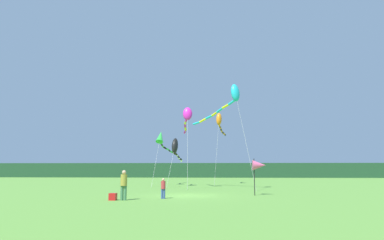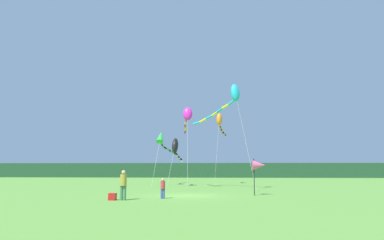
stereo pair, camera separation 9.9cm
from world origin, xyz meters
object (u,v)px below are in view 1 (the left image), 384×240
Objects in this scene: cooler_box at (113,197)px; kite_green at (162,139)px; person_adult at (124,183)px; banner_flag_pole at (259,165)px; kite_black at (175,147)px; person_child at (163,187)px; kite_magenta at (187,116)px; kite_orange at (219,121)px; kite_cyan at (230,98)px.

kite_green is (0.15, 17.78, 4.87)m from cooler_box.
person_adult is 0.18× the size of kite_green.
kite_black reaches higher than banner_flag_pole.
person_child is at bearing 28.48° from person_adult.
kite_black is at bearing 84.93° from person_adult.
person_adult is at bearing -102.79° from kite_magenta.
kite_black reaches higher than person_child.
person_child is 17.36m from kite_green.
person_child is 0.20× the size of kite_black.
kite_orange is (-2.36, 15.50, 5.27)m from banner_flag_pole.
kite_black is 0.67× the size of kite_cyan.
person_child is 0.13× the size of kite_cyan.
kite_green is at bearing 122.92° from banner_flag_pole.
kite_magenta is at bearing 77.21° from person_adult.
person_adult is at bearing 0.88° from cooler_box.
kite_cyan reaches higher than kite_black.
person_child reaches higher than cooler_box.
banner_flag_pole is at bearing 24.19° from person_child.
kite_magenta is (0.64, 11.18, 6.16)m from person_child.
kite_magenta is at bearing 86.74° from person_child.
kite_black is at bearing 122.18° from banner_flag_pole.
banner_flag_pole reaches higher than person_adult.
kite_magenta reaches higher than kite_green.
person_adult is at bearing -88.48° from kite_green.
banner_flag_pole is (9.07, 4.01, 1.84)m from cooler_box.
kite_cyan is (4.67, 8.84, 7.41)m from person_child.
kite_orange is (6.56, 1.73, 2.24)m from kite_green.
kite_black is (-1.45, 2.91, -2.84)m from kite_magenta.
person_child is 0.49× the size of banner_flag_pole.
person_child is 12.78m from kite_magenta.
kite_orange reaches higher than person_adult.
kite_orange reaches higher than banner_flag_pole.
kite_cyan is at bearing -43.78° from kite_black.
kite_magenta is at bearing 123.98° from banner_flag_pole.
banner_flag_pole reaches higher than person_child.
kite_orange reaches higher than cooler_box.
kite_cyan is at bearing 104.96° from banner_flag_pole.
kite_orange is at bearing 65.34° from kite_magenta.
person_adult is at bearing -124.33° from kite_cyan.
person_adult is 21.39m from kite_orange.
kite_cyan is (5.48, -5.25, 4.09)m from kite_black.
cooler_box is at bearing -179.12° from person_adult.
person_child is at bearing -80.96° from kite_green.
cooler_box is 0.17× the size of banner_flag_pole.
person_child is 12.44m from kite_cyan.
kite_magenta reaches higher than person_child.
kite_green is at bearing 126.15° from kite_black.
person_child is at bearing -117.85° from kite_cyan.
cooler_box is (-2.79, -1.19, -0.49)m from person_child.
kite_orange is (6.70, 19.51, 7.12)m from cooler_box.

